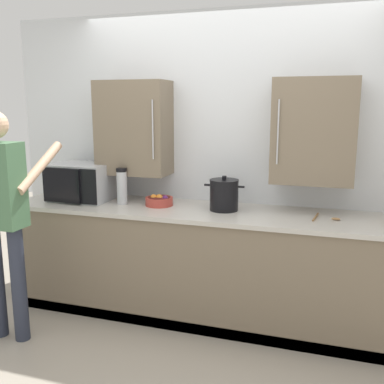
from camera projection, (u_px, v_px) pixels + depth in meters
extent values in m
plane|color=#9E9384|center=(175.00, 376.00, 2.89)|extent=(9.82, 9.82, 0.00)
cube|color=silver|center=(224.00, 162.00, 3.83)|extent=(3.95, 0.10, 2.53)
cube|color=#756651|center=(134.00, 128.00, 3.80)|extent=(0.62, 0.32, 0.80)
cylinder|color=#B7BABF|center=(153.00, 130.00, 3.57)|extent=(0.01, 0.01, 0.48)
cube|color=#756651|center=(314.00, 131.00, 3.35)|extent=(0.62, 0.32, 0.80)
cylinder|color=#B7BABF|center=(278.00, 132.00, 3.27)|extent=(0.01, 0.01, 0.48)
cube|color=#756651|center=(211.00, 266.00, 3.63)|extent=(3.39, 0.66, 0.88)
cube|color=#BCB7AD|center=(212.00, 212.00, 3.54)|extent=(3.43, 0.70, 0.03)
cube|color=black|center=(200.00, 329.00, 3.42)|extent=(3.39, 0.04, 0.09)
cube|color=#B7BABF|center=(83.00, 182.00, 3.91)|extent=(0.51, 0.42, 0.32)
cube|color=beige|center=(75.00, 181.00, 3.92)|extent=(0.33, 0.36, 0.26)
cube|color=black|center=(89.00, 187.00, 3.65)|extent=(0.14, 0.01, 0.30)
cube|color=black|center=(61.00, 185.00, 3.72)|extent=(0.37, 0.05, 0.30)
cylinder|color=#B7BABF|center=(122.00, 188.00, 3.73)|extent=(0.09, 0.09, 0.28)
cylinder|color=black|center=(121.00, 170.00, 3.70)|extent=(0.09, 0.09, 0.03)
cylinder|color=black|center=(224.00, 196.00, 3.52)|extent=(0.23, 0.23, 0.23)
cylinder|color=black|center=(224.00, 181.00, 3.49)|extent=(0.23, 0.23, 0.02)
cylinder|color=black|center=(224.00, 178.00, 3.49)|extent=(0.04, 0.04, 0.03)
cylinder|color=black|center=(207.00, 185.00, 3.54)|extent=(0.05, 0.02, 0.02)
cylinder|color=black|center=(241.00, 187.00, 3.46)|extent=(0.05, 0.02, 0.02)
cylinder|color=#A37547|center=(316.00, 217.00, 3.29)|extent=(0.04, 0.23, 0.01)
ellipsoid|color=#A37547|center=(336.00, 219.00, 3.23)|extent=(0.07, 0.05, 0.02)
cylinder|color=#AD3D33|center=(159.00, 201.00, 3.70)|extent=(0.23, 0.23, 0.07)
cylinder|color=#561E19|center=(159.00, 200.00, 3.69)|extent=(0.19, 0.19, 0.04)
sphere|color=orange|center=(159.00, 197.00, 3.69)|extent=(0.06, 0.06, 0.06)
sphere|color=orange|center=(154.00, 197.00, 3.69)|extent=(0.05, 0.05, 0.05)
sphere|color=orange|center=(153.00, 197.00, 3.71)|extent=(0.04, 0.04, 0.04)
sphere|color=#511E5B|center=(165.00, 198.00, 3.65)|extent=(0.05, 0.05, 0.05)
sphere|color=orange|center=(160.00, 198.00, 3.68)|extent=(0.05, 0.05, 0.05)
cylinder|color=#282D3D|center=(19.00, 285.00, 3.27)|extent=(0.11, 0.11, 0.88)
cylinder|color=#DBAD89|center=(40.00, 167.00, 3.31)|extent=(0.07, 0.54, 0.35)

